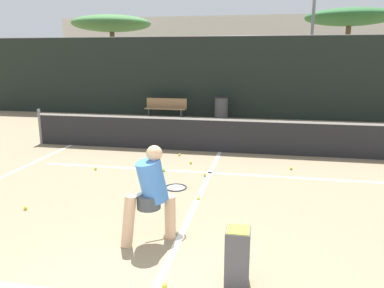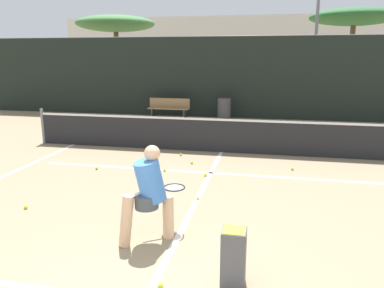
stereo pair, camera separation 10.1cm
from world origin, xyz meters
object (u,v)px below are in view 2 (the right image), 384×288
(player_practicing, at_px, (149,191))
(parked_car, at_px, (179,94))
(ball_hopper, at_px, (234,256))
(courtside_bench, at_px, (169,108))
(trash_bin, at_px, (224,108))

(player_practicing, bearing_deg, parked_car, 68.02)
(player_practicing, height_order, parked_car, player_practicing)
(player_practicing, relative_size, ball_hopper, 2.03)
(ball_hopper, relative_size, courtside_bench, 0.40)
(player_practicing, distance_m, courtside_bench, 10.85)
(ball_hopper, bearing_deg, trash_bin, 97.39)
(courtside_bench, relative_size, trash_bin, 1.84)
(ball_hopper, relative_size, parked_car, 0.16)
(ball_hopper, bearing_deg, courtside_bench, 108.65)
(player_practicing, bearing_deg, courtside_bench, 69.69)
(trash_bin, xyz_separation_m, parked_car, (-2.99, 4.42, 0.12))
(trash_bin, bearing_deg, ball_hopper, -82.61)
(player_practicing, bearing_deg, trash_bin, 57.18)
(player_practicing, distance_m, parked_car, 15.43)
(player_practicing, relative_size, trash_bin, 1.49)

